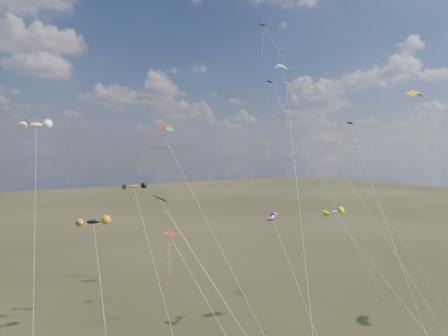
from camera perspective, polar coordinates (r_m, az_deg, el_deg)
diamond_black_high at (r=65.52m, az=7.43°, el=8.30°), size 7.57×17.44×32.33m
diamond_navy_tall at (r=63.61m, az=7.38°, el=15.10°), size 11.86×24.47×40.63m
diamond_black_mid at (r=26.25m, az=-1.36°, el=-16.34°), size 6.34×15.39×18.11m
diamond_red_low at (r=38.21m, az=-7.21°, el=-12.82°), size 5.04×9.83×13.63m
diamond_navy_right at (r=49.69m, az=18.00°, el=1.75°), size 4.97×14.79×24.56m
diamond_orange_center at (r=48.25m, az=10.00°, el=1.30°), size 12.67×17.95×30.50m
parafoil_yellow at (r=55.99m, az=25.79°, el=9.59°), size 2.52×25.28×29.03m
parafoil_blue_white at (r=64.97m, az=8.29°, el=14.01°), size 2.79×29.67×34.92m
parafoil_tricolor at (r=50.55m, az=-8.50°, el=5.58°), size 5.23×18.42×24.56m
novelty_black_orange at (r=50.09m, az=-18.14°, el=-7.31°), size 3.56×11.92×13.30m
novelty_orange_black at (r=53.50m, az=-12.74°, el=-2.65°), size 2.93×13.40×16.85m
novelty_white_purple at (r=49.47m, az=7.00°, el=-7.03°), size 2.27×8.26×13.44m
novelty_redwhite_stripe at (r=59.59m, az=-25.25°, el=5.56°), size 5.33×18.02×25.32m
novelty_blue_yellow at (r=42.57m, az=15.59°, el=-6.21°), size 8.03×9.68×15.31m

